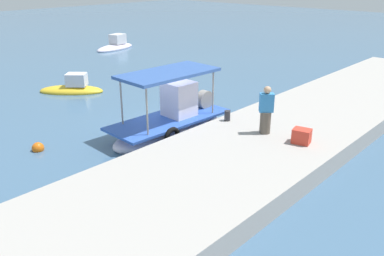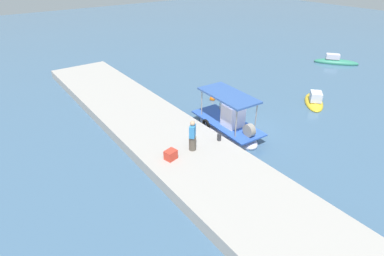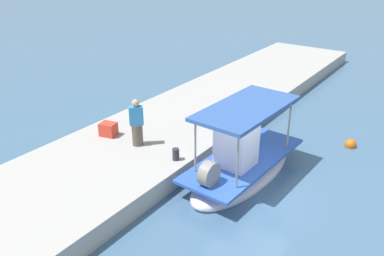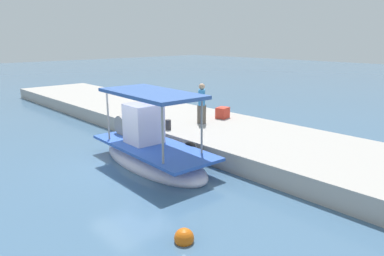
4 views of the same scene
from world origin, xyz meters
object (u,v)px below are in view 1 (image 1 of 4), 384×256
Objects in this scene: cargo_crate at (302,136)px; moored_boat_far at (72,89)px; fisherman_near_bollard at (266,112)px; moored_boat_near at (116,46)px; marker_buoy at (38,148)px; mooring_bollard at (227,116)px; main_fishing_boat at (171,123)px.

cargo_crate reaches higher than moored_boat_far.
moored_boat_near is (9.40, 21.40, -1.30)m from fisherman_near_bollard.
mooring_bollard is at bearing -36.46° from marker_buoy.
main_fishing_boat is at bearing -28.63° from marker_buoy.
fisherman_near_bollard is at bearing -46.95° from marker_buoy.
moored_boat_far is (-0.71, 10.36, -0.73)m from mooring_bollard.
moored_boat_far reaches higher than marker_buoy.
moored_boat_near is (9.29, 19.55, -0.69)m from mooring_bollard.
main_fishing_boat is at bearing -94.15° from moored_boat_far.
fisherman_near_bollard is 2.98× the size of cargo_crate.
moored_boat_far is (-0.66, 13.67, -0.78)m from cargo_crate.
main_fishing_boat is 4.03m from fisherman_near_bollard.
cargo_crate is (-0.05, -3.31, 0.05)m from mooring_bollard.
moored_boat_far is at bearing 92.81° from fisherman_near_bollard.
cargo_crate is (0.06, -1.46, -0.55)m from fisherman_near_bollard.
marker_buoy is 7.94m from moored_boat_far.
moored_boat_far is at bearing -137.42° from moored_boat_near.
mooring_bollard is at bearing 86.61° from fisherman_near_bollard.
cargo_crate reaches higher than marker_buoy.
mooring_bollard is 0.70× the size of cargo_crate.
fisherman_near_bollard reaches higher than mooring_bollard.
cargo_crate is at bearing -87.79° from fisherman_near_bollard.
marker_buoy is at bearing -135.03° from moored_boat_near.
mooring_bollard is (1.33, -1.86, 0.40)m from main_fishing_boat.
moored_boat_near is (15.20, 15.19, 0.12)m from marker_buoy.
fisherman_near_bollard reaches higher than moored_boat_near.
main_fishing_boat is at bearing -120.97° from moored_boat_near.
cargo_crate is at bearing -90.91° from mooring_bollard.
moored_boat_near is at bearing 66.28° from fisherman_near_bollard.
main_fishing_boat reaches higher than moored_boat_near.
fisherman_near_bollard reaches higher than marker_buoy.
main_fishing_boat is 5.24m from marker_buoy.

